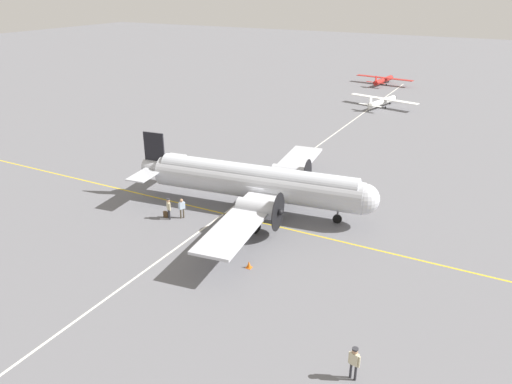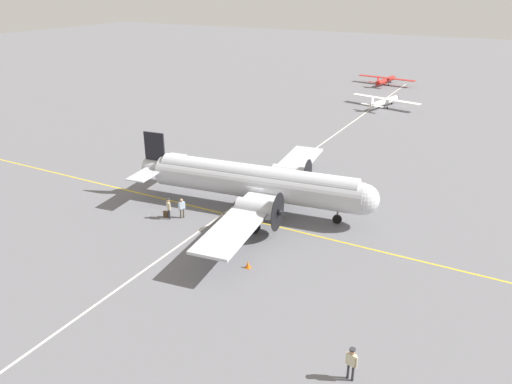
# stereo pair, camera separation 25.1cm
# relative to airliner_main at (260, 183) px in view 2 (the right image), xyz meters

# --- Properties ---
(ground_plane) EXTENTS (300.00, 300.00, 0.00)m
(ground_plane) POSITION_rel_airliner_main_xyz_m (0.37, 0.05, -2.45)
(ground_plane) COLOR slate
(apron_line_eastwest) EXTENTS (120.00, 0.16, 0.01)m
(apron_line_eastwest) POSITION_rel_airliner_main_xyz_m (0.37, 1.88, -2.44)
(apron_line_eastwest) COLOR gold
(apron_line_eastwest) RESTS_ON ground_plane
(apron_line_northsouth) EXTENTS (0.16, 120.00, 0.01)m
(apron_line_northsouth) POSITION_rel_airliner_main_xyz_m (2.29, 0.05, -2.44)
(apron_line_northsouth) COLOR silver
(apron_line_northsouth) RESTS_ON ground_plane
(airliner_main) EXTENTS (19.80, 22.67, 5.53)m
(airliner_main) POSITION_rel_airliner_main_xyz_m (0.00, 0.00, 0.00)
(airliner_main) COLOR silver
(airliner_main) RESTS_ON ground_plane
(crew_foreground) EXTENTS (0.59, 0.35, 1.77)m
(crew_foreground) POSITION_rel_airliner_main_xyz_m (-12.38, 14.33, -1.34)
(crew_foreground) COLOR #2D2D33
(crew_foreground) RESTS_ON ground_plane
(passenger_boarding) EXTENTS (0.52, 0.39, 1.72)m
(passenger_boarding) POSITION_rel_airliner_main_xyz_m (5.55, 4.68, -1.37)
(passenger_boarding) COLOR #2D2D33
(passenger_boarding) RESTS_ON ground_plane
(ramp_agent) EXTENTS (0.37, 0.47, 1.63)m
(ramp_agent) POSITION_rel_airliner_main_xyz_m (4.75, 4.08, -1.45)
(ramp_agent) COLOR #473D2D
(ramp_agent) RESTS_ON ground_plane
(suitcase_near_door) EXTENTS (0.43, 0.12, 0.54)m
(suitcase_near_door) POSITION_rel_airliner_main_xyz_m (5.96, 4.59, -2.19)
(suitcase_near_door) COLOR #47331E
(suitcase_near_door) RESTS_ON ground_plane
(light_aircraft_distant) EXTENTS (10.62, 8.05, 2.04)m
(light_aircraft_distant) POSITION_rel_airliner_main_xyz_m (0.90, -40.49, -1.60)
(light_aircraft_distant) COLOR white
(light_aircraft_distant) RESTS_ON ground_plane
(light_aircraft_taxiing) EXTENTS (10.46, 7.83, 2.00)m
(light_aircraft_taxiing) POSITION_rel_airliner_main_xyz_m (5.35, -57.78, -1.61)
(light_aircraft_taxiing) COLOR #B2231E
(light_aircraft_taxiing) RESTS_ON ground_plane
(traffic_cone) EXTENTS (0.37, 0.37, 0.48)m
(traffic_cone) POSITION_rel_airliner_main_xyz_m (-3.40, 8.06, -2.22)
(traffic_cone) COLOR orange
(traffic_cone) RESTS_ON ground_plane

